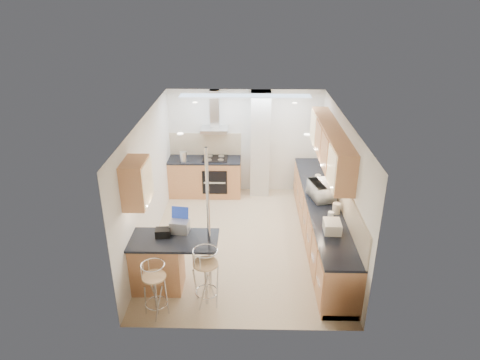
{
  "coord_description": "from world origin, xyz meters",
  "views": [
    {
      "loc": [
        0.09,
        -7.23,
        4.6
      ],
      "look_at": [
        -0.07,
        0.2,
        1.24
      ],
      "focal_mm": 32.0,
      "sensor_mm": 36.0,
      "label": 1
    }
  ],
  "objects_px": {
    "microwave": "(322,191)",
    "bar_stool_end": "(206,277)",
    "laptop": "(180,226)",
    "bread_bin": "(332,227)",
    "bar_stool_near": "(155,289)"
  },
  "relations": [
    {
      "from": "laptop",
      "to": "microwave",
      "type": "bearing_deg",
      "value": 34.95
    },
    {
      "from": "bar_stool_end",
      "to": "bread_bin",
      "type": "bearing_deg",
      "value": -16.19
    },
    {
      "from": "laptop",
      "to": "bar_stool_near",
      "type": "relative_size",
      "value": 0.32
    },
    {
      "from": "laptop",
      "to": "bread_bin",
      "type": "distance_m",
      "value": 2.5
    },
    {
      "from": "bar_stool_end",
      "to": "bread_bin",
      "type": "xyz_separation_m",
      "value": [
        2.03,
        0.72,
        0.51
      ]
    },
    {
      "from": "microwave",
      "to": "bar_stool_end",
      "type": "relative_size",
      "value": 0.58
    },
    {
      "from": "laptop",
      "to": "bar_stool_end",
      "type": "height_order",
      "value": "laptop"
    },
    {
      "from": "bread_bin",
      "to": "bar_stool_near",
      "type": "bearing_deg",
      "value": -158.51
    },
    {
      "from": "laptop",
      "to": "bar_stool_end",
      "type": "relative_size",
      "value": 0.29
    },
    {
      "from": "microwave",
      "to": "bread_bin",
      "type": "xyz_separation_m",
      "value": [
        -0.01,
        -1.21,
        -0.07
      ]
    },
    {
      "from": "microwave",
      "to": "bread_bin",
      "type": "height_order",
      "value": "microwave"
    },
    {
      "from": "microwave",
      "to": "laptop",
      "type": "bearing_deg",
      "value": 104.14
    },
    {
      "from": "microwave",
      "to": "bar_stool_near",
      "type": "height_order",
      "value": "microwave"
    },
    {
      "from": "bar_stool_near",
      "to": "bar_stool_end",
      "type": "bearing_deg",
      "value": 38.57
    },
    {
      "from": "bar_stool_end",
      "to": "bread_bin",
      "type": "height_order",
      "value": "bread_bin"
    }
  ]
}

